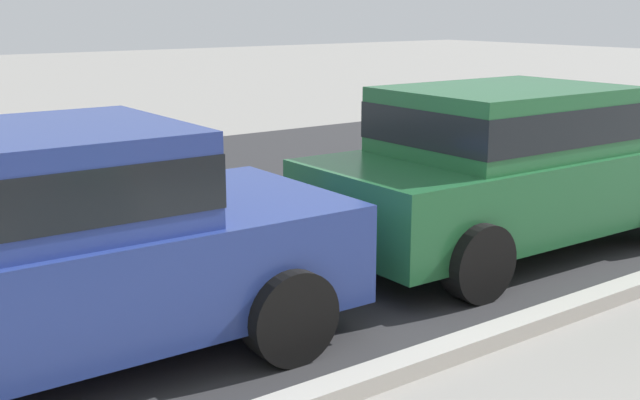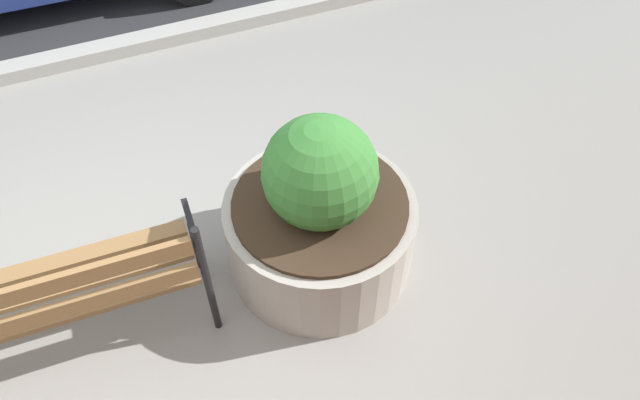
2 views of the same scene
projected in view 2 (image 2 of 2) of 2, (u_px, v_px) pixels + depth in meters
ground_plane at (93, 348)px, 3.64m from camera, size 80.00×80.00×0.00m
curb_stone at (38, 66)px, 5.34m from camera, size 60.00×0.20×0.12m
park_bench at (36, 300)px, 3.23m from camera, size 1.82×0.60×0.95m
concrete_planter at (320, 217)px, 3.73m from camera, size 1.18×1.18×1.17m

